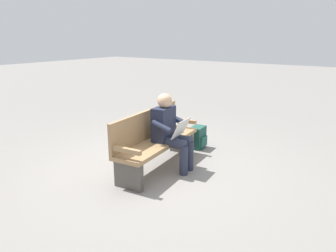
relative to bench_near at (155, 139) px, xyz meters
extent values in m
plane|color=gray|center=(-0.01, 0.07, -0.46)|extent=(40.00, 40.00, 0.00)
cube|color=#9E7A51|center=(-0.01, 0.07, -0.04)|extent=(1.84, 0.66, 0.06)
cube|color=#9E7A51|center=(0.01, -0.14, 0.22)|extent=(1.80, 0.23, 0.45)
cube|color=#9E7A51|center=(-0.85, -0.01, 0.11)|extent=(0.11, 0.48, 0.06)
cube|color=#9E7A51|center=(0.84, 0.16, 0.11)|extent=(0.11, 0.48, 0.06)
cube|color=#4C4742|center=(-0.80, -0.01, -0.26)|extent=(0.12, 0.44, 0.39)
cube|color=#4C4742|center=(0.79, 0.15, -0.26)|extent=(0.12, 0.44, 0.39)
cube|color=#1E2338|center=(-0.08, 0.11, 0.25)|extent=(0.42, 0.26, 0.52)
sphere|color=tan|center=(-0.08, 0.13, 0.61)|extent=(0.22, 0.22, 0.22)
cylinder|color=#282D42|center=(-0.20, 0.31, 0.01)|extent=(0.19, 0.43, 0.15)
cylinder|color=#282D42|center=(0.00, 0.33, 0.01)|extent=(0.19, 0.43, 0.15)
cylinder|color=#282D42|center=(-0.22, 0.50, -0.23)|extent=(0.13, 0.13, 0.45)
cylinder|color=#282D42|center=(-0.02, 0.52, -0.23)|extent=(0.13, 0.13, 0.45)
cylinder|color=#1E2338|center=(-0.33, 0.19, 0.28)|extent=(0.12, 0.32, 0.18)
cylinder|color=#1E2338|center=(0.15, 0.24, 0.28)|extent=(0.12, 0.32, 0.18)
cube|color=silver|center=(-0.11, 0.41, 0.23)|extent=(0.41, 0.17, 0.27)
cube|color=#1E4C42|center=(-1.17, 0.10, -0.26)|extent=(0.34, 0.24, 0.40)
cube|color=#23574C|center=(-1.18, 0.23, -0.32)|extent=(0.23, 0.06, 0.18)
camera|label=1|loc=(3.72, 2.83, 1.54)|focal=34.04mm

